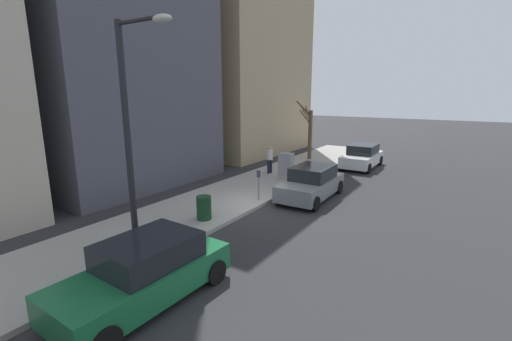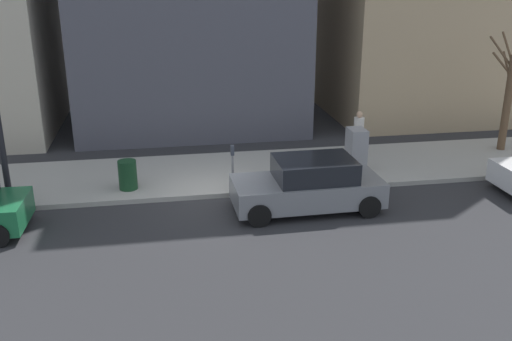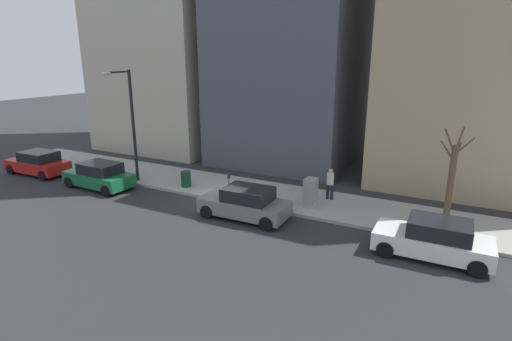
{
  "view_description": "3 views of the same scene",
  "coord_description": "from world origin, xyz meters",
  "px_view_note": "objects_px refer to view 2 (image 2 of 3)",
  "views": [
    {
      "loc": [
        -7.39,
        11.98,
        4.83
      ],
      "look_at": [
        0.82,
        -0.84,
        1.38
      ],
      "focal_mm": 24.0,
      "sensor_mm": 36.0,
      "label": 1
    },
    {
      "loc": [
        -15.79,
        1.67,
        6.55
      ],
      "look_at": [
        -0.38,
        -1.05,
        0.96
      ],
      "focal_mm": 40.0,
      "sensor_mm": 36.0,
      "label": 2
    },
    {
      "loc": [
        -16.57,
        -11.04,
        7.39
      ],
      "look_at": [
        1.27,
        -1.66,
        1.59
      ],
      "focal_mm": 28.0,
      "sensor_mm": 36.0,
      "label": 3
    }
  ],
  "objects_px": {
    "utility_box": "(356,150)",
    "parked_car_grey": "(309,185)",
    "bare_tree": "(507,97)",
    "parking_meter": "(232,162)",
    "trash_bin": "(128,175)",
    "pedestrian_near_meter": "(358,131)"
  },
  "relations": [
    {
      "from": "parked_car_grey",
      "to": "parking_meter",
      "type": "relative_size",
      "value": 3.13
    },
    {
      "from": "parking_meter",
      "to": "bare_tree",
      "type": "distance_m",
      "value": 10.67
    },
    {
      "from": "parking_meter",
      "to": "pedestrian_near_meter",
      "type": "xyz_separation_m",
      "value": [
        2.24,
        -4.8,
        0.11
      ]
    },
    {
      "from": "parking_meter",
      "to": "trash_bin",
      "type": "relative_size",
      "value": 1.5
    },
    {
      "from": "pedestrian_near_meter",
      "to": "parking_meter",
      "type": "bearing_deg",
      "value": -149.74
    },
    {
      "from": "parked_car_grey",
      "to": "bare_tree",
      "type": "distance_m",
      "value": 9.39
    },
    {
      "from": "trash_bin",
      "to": "utility_box",
      "type": "bearing_deg",
      "value": -86.91
    },
    {
      "from": "parked_car_grey",
      "to": "trash_bin",
      "type": "distance_m",
      "value": 5.54
    },
    {
      "from": "bare_tree",
      "to": "pedestrian_near_meter",
      "type": "height_order",
      "value": "bare_tree"
    },
    {
      "from": "utility_box",
      "to": "bare_tree",
      "type": "height_order",
      "value": "bare_tree"
    },
    {
      "from": "parking_meter",
      "to": "trash_bin",
      "type": "height_order",
      "value": "parking_meter"
    },
    {
      "from": "parked_car_grey",
      "to": "parking_meter",
      "type": "height_order",
      "value": "parked_car_grey"
    },
    {
      "from": "utility_box",
      "to": "bare_tree",
      "type": "relative_size",
      "value": 0.34
    },
    {
      "from": "parked_car_grey",
      "to": "bare_tree",
      "type": "relative_size",
      "value": 1.01
    },
    {
      "from": "parking_meter",
      "to": "pedestrian_near_meter",
      "type": "relative_size",
      "value": 0.81
    },
    {
      "from": "pedestrian_near_meter",
      "to": "parked_car_grey",
      "type": "bearing_deg",
      "value": -120.71
    },
    {
      "from": "trash_bin",
      "to": "pedestrian_near_meter",
      "type": "relative_size",
      "value": 0.54
    },
    {
      "from": "trash_bin",
      "to": "bare_tree",
      "type": "bearing_deg",
      "value": -82.6
    },
    {
      "from": "bare_tree",
      "to": "trash_bin",
      "type": "bearing_deg",
      "value": 97.4
    },
    {
      "from": "utility_box",
      "to": "parked_car_grey",
      "type": "bearing_deg",
      "value": 138.03
    },
    {
      "from": "parking_meter",
      "to": "bare_tree",
      "type": "bearing_deg",
      "value": -77.98
    },
    {
      "from": "utility_box",
      "to": "trash_bin",
      "type": "xyz_separation_m",
      "value": [
        -0.4,
        7.4,
        -0.25
      ]
    }
  ]
}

